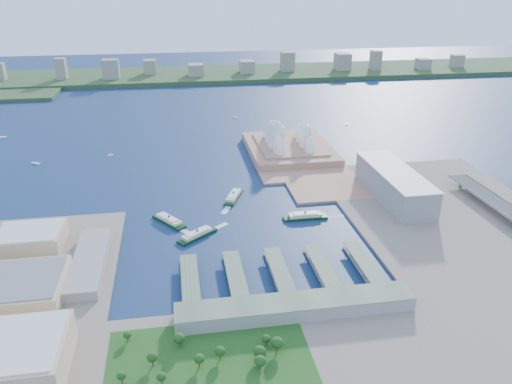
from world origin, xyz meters
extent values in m
plane|color=#0E2445|center=(0.00, 0.00, 0.00)|extent=(3000.00, 3000.00, 0.00)
cube|color=gray|center=(0.00, -210.00, 1.50)|extent=(720.00, 180.00, 3.00)
cube|color=gray|center=(240.00, -50.00, 1.50)|extent=(240.00, 500.00, 3.00)
cube|color=#A5745A|center=(107.50, 260.00, 1.50)|extent=(135.00, 220.00, 3.00)
cube|color=#2D4926|center=(0.00, 980.00, 6.00)|extent=(2200.00, 260.00, 12.00)
cube|color=gray|center=(195.00, 80.00, 20.50)|extent=(45.00, 155.00, 35.00)
cube|color=gray|center=(15.00, -135.00, 9.00)|extent=(200.00, 28.00, 12.00)
camera|label=1|loc=(-73.94, -467.96, 261.30)|focal=35.00mm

